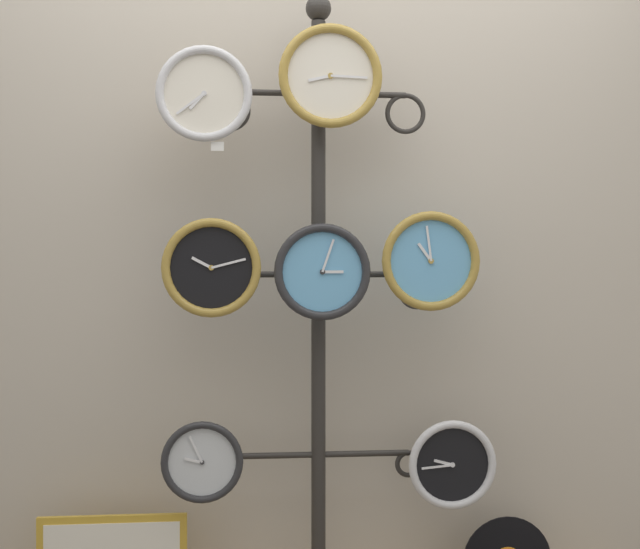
{
  "coord_description": "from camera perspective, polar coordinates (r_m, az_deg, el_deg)",
  "views": [
    {
      "loc": [
        -0.29,
        -2.46,
        1.17
      ],
      "look_at": [
        0.0,
        0.36,
        1.15
      ],
      "focal_mm": 50.0,
      "sensor_mm": 36.0,
      "label": 1
    }
  ],
  "objects": [
    {
      "name": "clock_middle_center",
      "position": [
        2.77,
        0.14,
        0.17
      ],
      "size": [
        0.3,
        0.04,
        0.3
      ],
      "color": "#60A8DB"
    },
    {
      "name": "clock_middle_right",
      "position": [
        2.85,
        7.1,
        0.86
      ],
      "size": [
        0.32,
        0.04,
        0.32
      ],
      "color": "#60A8DB"
    },
    {
      "name": "shop_wall",
      "position": [
        3.06,
        -0.41,
        4.65
      ],
      "size": [
        4.4,
        0.04,
        2.8
      ],
      "color": "#BCB2A3",
      "rests_on": "ground_plane"
    },
    {
      "name": "display_stand",
      "position": [
        2.91,
        -0.1,
        -5.7
      ],
      "size": [
        0.77,
        0.34,
        2.06
      ],
      "color": "#282623",
      "rests_on": "ground_plane"
    },
    {
      "name": "clock_bottom_right",
      "position": [
        2.94,
        8.45,
        -11.93
      ],
      "size": [
        0.29,
        0.04,
        0.29
      ],
      "color": "black"
    },
    {
      "name": "clock_bottom_left",
      "position": [
        2.85,
        -7.55,
        -11.8
      ],
      "size": [
        0.26,
        0.04,
        0.26
      ],
      "color": "silver"
    },
    {
      "name": "price_tag_upper",
      "position": [
        2.8,
        -6.59,
        8.15
      ],
      "size": [
        0.04,
        0.0,
        0.03
      ],
      "color": "white"
    },
    {
      "name": "clock_top_left",
      "position": [
        2.83,
        -7.43,
        11.4
      ],
      "size": [
        0.3,
        0.04,
        0.3
      ],
      "color": "silver"
    },
    {
      "name": "clock_top_center",
      "position": [
        2.87,
        0.67,
        12.58
      ],
      "size": [
        0.33,
        0.04,
        0.33
      ],
      "color": "silver"
    },
    {
      "name": "clock_middle_left",
      "position": [
        2.76,
        -6.97,
        0.43
      ],
      "size": [
        0.31,
        0.04,
        0.31
      ],
      "color": "black"
    }
  ]
}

